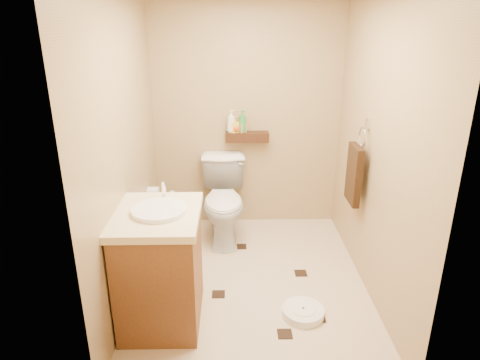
{
  "coord_description": "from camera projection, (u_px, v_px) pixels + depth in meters",
  "views": [
    {
      "loc": [
        -0.15,
        -3.25,
        2.2
      ],
      "look_at": [
        -0.09,
        0.25,
        0.88
      ],
      "focal_mm": 32.0,
      "sensor_mm": 36.0,
      "label": 1
    }
  ],
  "objects": [
    {
      "name": "ground",
      "position": [
        251.0,
        281.0,
        3.82
      ],
      "size": [
        2.5,
        2.5,
        0.0
      ],
      "primitive_type": "plane",
      "color": "#CBAF94",
      "rests_on": "ground"
    },
    {
      "name": "wall_back",
      "position": [
        247.0,
        118.0,
        4.57
      ],
      "size": [
        2.0,
        0.04,
        2.4
      ],
      "primitive_type": "cube",
      "color": "tan",
      "rests_on": "ground"
    },
    {
      "name": "wall_front",
      "position": [
        262.0,
        224.0,
        2.23
      ],
      "size": [
        2.0,
        0.04,
        2.4
      ],
      "primitive_type": "cube",
      "color": "tan",
      "rests_on": "ground"
    },
    {
      "name": "wall_left",
      "position": [
        126.0,
        154.0,
        3.38
      ],
      "size": [
        0.04,
        2.5,
        2.4
      ],
      "primitive_type": "cube",
      "color": "tan",
      "rests_on": "ground"
    },
    {
      "name": "wall_right",
      "position": [
        377.0,
        152.0,
        3.41
      ],
      "size": [
        0.04,
        2.5,
        2.4
      ],
      "primitive_type": "cube",
      "color": "tan",
      "rests_on": "ground"
    },
    {
      "name": "wall_shelf",
      "position": [
        247.0,
        137.0,
        4.56
      ],
      "size": [
        0.46,
        0.14,
        0.1
      ],
      "primitive_type": "cube",
      "color": "#3E1F11",
      "rests_on": "wall_back"
    },
    {
      "name": "floor_accents",
      "position": [
        257.0,
        283.0,
        3.79
      ],
      "size": [
        1.16,
        1.42,
        0.01
      ],
      "color": "black",
      "rests_on": "ground"
    },
    {
      "name": "toilet",
      "position": [
        224.0,
        201.0,
        4.45
      ],
      "size": [
        0.5,
        0.84,
        0.84
      ],
      "primitive_type": "imported",
      "rotation": [
        0.0,
        0.0,
        0.04
      ],
      "color": "white",
      "rests_on": "ground"
    },
    {
      "name": "vanity",
      "position": [
        160.0,
        266.0,
        3.2
      ],
      "size": [
        0.62,
        0.75,
        1.05
      ],
      "rotation": [
        0.0,
        0.0,
        0.0
      ],
      "color": "brown",
      "rests_on": "ground"
    },
    {
      "name": "bathroom_scale",
      "position": [
        303.0,
        312.0,
        3.37
      ],
      "size": [
        0.35,
        0.35,
        0.07
      ],
      "rotation": [
        0.0,
        0.0,
        0.07
      ],
      "color": "white",
      "rests_on": "ground"
    },
    {
      "name": "toilet_brush",
      "position": [
        173.0,
        215.0,
        4.76
      ],
      "size": [
        0.1,
        0.1,
        0.45
      ],
      "color": "#175C5B",
      "rests_on": "ground"
    },
    {
      "name": "towel_ring",
      "position": [
        355.0,
        172.0,
        3.74
      ],
      "size": [
        0.12,
        0.3,
        0.76
      ],
      "color": "silver",
      "rests_on": "wall_right"
    },
    {
      "name": "toilet_paper",
      "position": [
        153.0,
        192.0,
        4.2
      ],
      "size": [
        0.12,
        0.11,
        0.12
      ],
      "color": "white",
      "rests_on": "wall_left"
    },
    {
      "name": "bottle_a",
      "position": [
        231.0,
        121.0,
        4.49
      ],
      "size": [
        0.11,
        0.11,
        0.24
      ],
      "primitive_type": "imported",
      "rotation": [
        0.0,
        0.0,
        1.86
      ],
      "color": "silver",
      "rests_on": "wall_shelf"
    },
    {
      "name": "bottle_b",
      "position": [
        235.0,
        124.0,
        4.51
      ],
      "size": [
        0.09,
        0.09,
        0.17
      ],
      "primitive_type": "imported",
      "rotation": [
        0.0,
        0.0,
        1.77
      ],
      "color": "gold",
      "rests_on": "wall_shelf"
    },
    {
      "name": "bottle_c",
      "position": [
        236.0,
        126.0,
        4.51
      ],
      "size": [
        0.13,
        0.13,
        0.14
      ],
      "primitive_type": "imported",
      "rotation": [
        0.0,
        0.0,
        3.42
      ],
      "color": "#C84517",
      "rests_on": "wall_shelf"
    },
    {
      "name": "bottle_d",
      "position": [
        242.0,
        121.0,
        4.5
      ],
      "size": [
        0.13,
        0.13,
        0.23
      ],
      "primitive_type": "imported",
      "rotation": [
        0.0,
        0.0,
        0.94
      ],
      "color": "#2B8339",
      "rests_on": "wall_shelf"
    },
    {
      "name": "bottle_e",
      "position": [
        242.0,
        125.0,
        4.51
      ],
      "size": [
        0.1,
        0.1,
        0.15
      ],
      "primitive_type": "imported",
      "rotation": [
        0.0,
        0.0,
        5.23
      ],
      "color": "#CA7943",
      "rests_on": "wall_shelf"
    }
  ]
}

